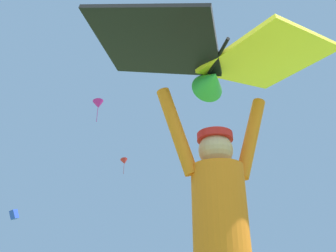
# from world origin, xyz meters

# --- Properties ---
(kite_flyer_person) EXTENTS (0.81, 0.37, 1.92)m
(kite_flyer_person) POSITION_xyz_m (0.14, 0.11, 0.94)
(kite_flyer_person) COLOR #424751
(kite_flyer_person) RESTS_ON ground
(held_stunt_kite) EXTENTS (1.94, 1.09, 0.41)m
(held_stunt_kite) POSITION_xyz_m (0.14, 0.03, 2.18)
(held_stunt_kite) COLOR black
(distant_kite_green_low_left) EXTENTS (0.66, 0.69, 0.28)m
(distant_kite_green_low_left) POSITION_xyz_m (7.64, 15.78, 16.64)
(distant_kite_green_low_left) COLOR green
(distant_kite_red_overhead_distant) EXTENTS (1.19, 1.25, 1.92)m
(distant_kite_red_overhead_distant) POSITION_xyz_m (5.20, 34.42, 13.71)
(distant_kite_red_overhead_distant) COLOR red
(distant_kite_blue_mid_right) EXTENTS (0.95, 0.75, 1.00)m
(distant_kite_blue_mid_right) POSITION_xyz_m (-4.79, 31.70, 6.77)
(distant_kite_blue_mid_right) COLOR blue
(distant_kite_magenta_high_right) EXTENTS (1.40, 1.39, 2.79)m
(distant_kite_magenta_high_right) POSITION_xyz_m (1.63, 33.04, 19.71)
(distant_kite_magenta_high_right) COLOR #DB2393
(marker_flag) EXTENTS (0.30, 0.24, 2.19)m
(marker_flag) POSITION_xyz_m (4.38, 7.76, 1.89)
(marker_flag) COLOR silver
(marker_flag) RESTS_ON ground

